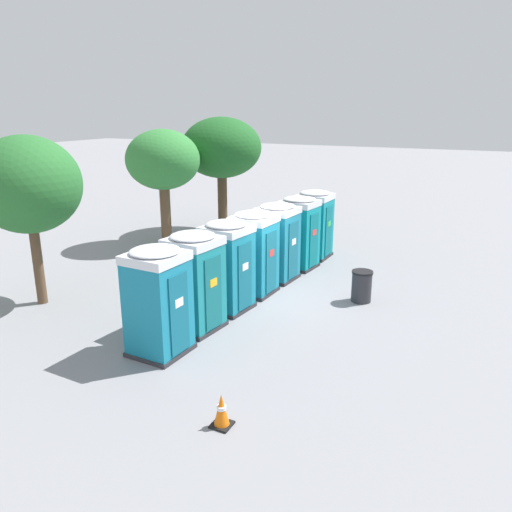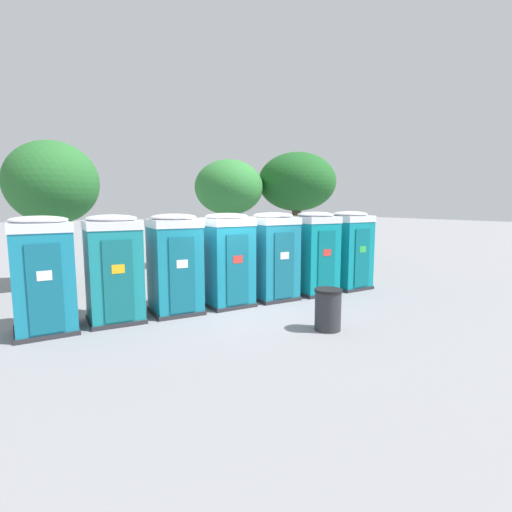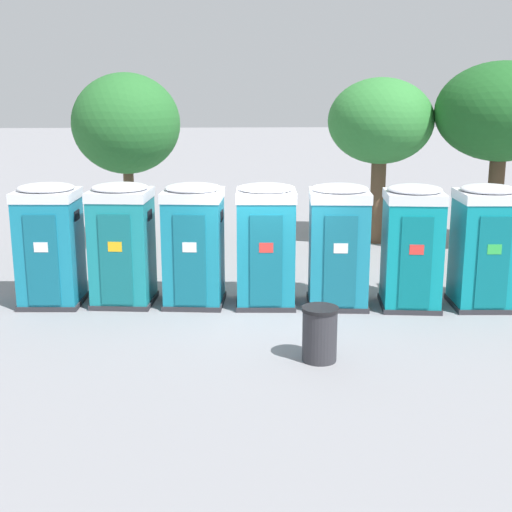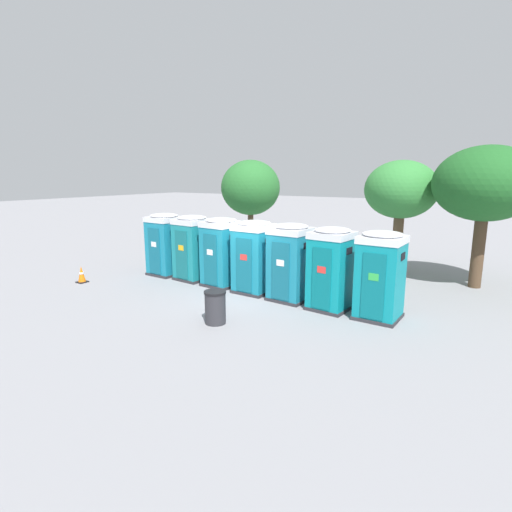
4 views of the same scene
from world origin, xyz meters
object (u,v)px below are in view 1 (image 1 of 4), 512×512
Objects in this scene: portapotty_2 at (227,265)px; portapotty_6 at (314,224)px; portapotty_5 at (299,232)px; portapotty_3 at (254,252)px; portapotty_4 at (277,241)px; portapotty_1 at (195,281)px; street_tree_2 at (222,148)px; traffic_cone at (222,411)px; street_tree_0 at (28,185)px; portapotty_0 at (158,301)px; street_tree_1 at (163,161)px; trash_can at (362,286)px.

portapotty_6 is at bearing -4.12° from portapotty_2.
portapotty_5 is 1.00× the size of portapotty_6.
portapotty_3 is 1.00× the size of portapotty_4.
portapotty_4 is (1.48, -0.12, -0.00)m from portapotty_3.
portapotty_1 and portapotty_6 have the same top height.
portapotty_6 is at bearing -4.18° from portapotty_1.
street_tree_2 is 7.95× the size of traffic_cone.
street_tree_0 reaches higher than portapotty_4.
portapotty_0 is at bearing 176.42° from portapotty_6.
street_tree_1 is (5.01, 5.68, 2.14)m from portapotty_2.
portapotty_0 is at bearing 177.10° from portapotty_3.
portapotty_1 is 1.00× the size of portapotty_6.
trash_can is (0.72, -3.14, -0.81)m from portapotty_3.
portapotty_3 is at bearing -56.25° from street_tree_0.
portapotty_4 is 1.00× the size of portapotty_5.
portapotty_0 is 6.23m from trash_can.
portapotty_6 is 0.53× the size of street_tree_0.
street_tree_1 is at bearing 48.62° from portapotty_2.
portapotty_0 is 2.97m from portapotty_2.
street_tree_0 reaches higher than traffic_cone.
traffic_cone is (-2.82, -7.61, -3.12)m from street_tree_0.
portapotty_4 is 0.50× the size of street_tree_2.
portapotty_2 is at bearing -2.50° from portapotty_0.
portapotty_2 is 7.87m from street_tree_1.
portapotty_2 is 5.51m from traffic_cone.
portapotty_0 is 1.00× the size of portapotty_2.
street_tree_0 reaches higher than street_tree_1.
portapotty_1 is 0.53× the size of street_tree_0.
portapotty_1 is 1.00× the size of portapotty_4.
street_tree_2 reaches higher than street_tree_1.
portapotty_5 is (1.48, -0.18, 0.00)m from portapotty_4.
street_tree_2 is (8.06, 4.74, 2.44)m from portapotty_2.
street_tree_0 is (-6.42, 5.47, 2.15)m from portapotty_5.
street_tree_1 is 5.03× the size of trash_can.
portapotty_5 reaches higher than traffic_cone.
portapotty_3 and portapotty_5 have the same top height.
portapotty_5 is at bearing -40.43° from street_tree_0.
portapotty_1 is 8.82m from street_tree_1.
portapotty_4 is at bearing -4.11° from portapotty_2.
trash_can reaches higher than traffic_cone.
portapotty_6 is at bearing -1.44° from portapotty_5.
portapotty_2 is at bearing 176.28° from portapotty_3.
portapotty_4 is (5.94, -0.34, 0.00)m from portapotty_0.
portapotty_1 is 4.35m from traffic_cone.
portapotty_3 is 0.54× the size of street_tree_1.
portapotty_0 is at bearing 179.40° from portapotty_1.
street_tree_1 is at bearing 162.73° from street_tree_2.
street_tree_1 reaches higher than portapotty_4.
portapotty_3 is at bearing 175.50° from portapotty_4.
portapotty_2 is 0.53× the size of street_tree_0.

